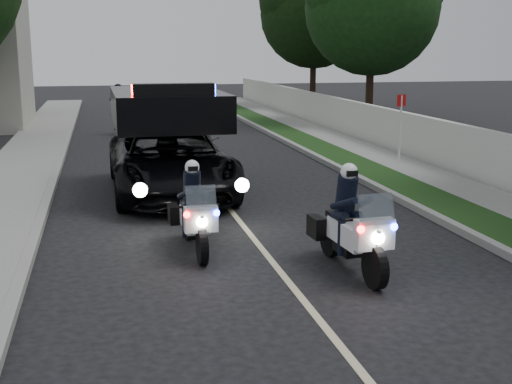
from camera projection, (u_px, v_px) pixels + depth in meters
ground at (356, 366)px, 7.86m from camera, size 120.00×120.00×0.00m
curb_right at (365, 181)px, 18.26m from camera, size 0.20×60.00×0.15m
grass_verge at (389, 180)px, 18.42m from camera, size 1.20×60.00×0.16m
sidewalk_right at (433, 178)px, 18.70m from camera, size 1.40×60.00×0.16m
property_wall at (467, 153)px, 18.77m from camera, size 0.22×60.00×1.50m
curb_left at (49, 196)px, 16.48m from camera, size 0.20×60.00×0.15m
sidewalk_left at (1, 198)px, 16.24m from camera, size 2.00×60.00×0.16m
lane_marking at (215, 191)px, 17.39m from camera, size 0.12×50.00×0.01m
police_moto_left at (195, 250)px, 12.30m from camera, size 0.72×1.96×1.65m
police_moto_right at (350, 270)px, 11.21m from camera, size 0.88×2.15×1.79m
police_suv at (171, 193)px, 17.10m from camera, size 2.93×6.22×3.01m
bicycle at (119, 134)px, 28.56m from camera, size 0.63×1.76×0.92m
cyclist at (119, 134)px, 28.56m from camera, size 0.72×0.50×1.92m
sign_post at (398, 168)px, 20.61m from camera, size 0.47×0.47×2.31m
tree_right_d at (368, 124)px, 32.51m from camera, size 8.12×8.12×10.48m
tree_right_e at (312, 107)px, 41.57m from camera, size 7.01×7.01×10.75m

